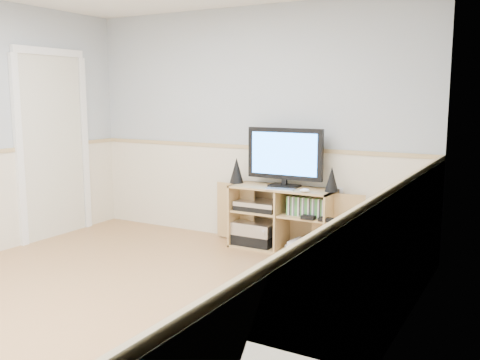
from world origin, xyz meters
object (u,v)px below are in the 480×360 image
keyboard (280,189)px  game_consoles (306,247)px  media_cabinet (284,217)px  monitor (285,155)px

keyboard → game_consoles: size_ratio=0.63×
media_cabinet → monitor: 0.64m
monitor → game_consoles: (0.28, -0.06, -0.90)m
media_cabinet → game_consoles: (0.28, -0.06, -0.26)m
monitor → keyboard: (0.04, -0.19, -0.32)m
monitor → game_consoles: size_ratio=1.78×
game_consoles → media_cabinet: bearing=167.2°
media_cabinet → game_consoles: media_cabinet is taller
media_cabinet → keyboard: keyboard is taller
monitor → game_consoles: monitor is taller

